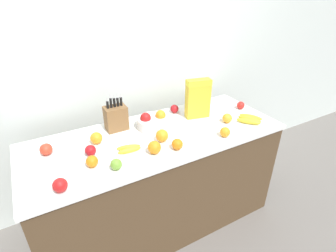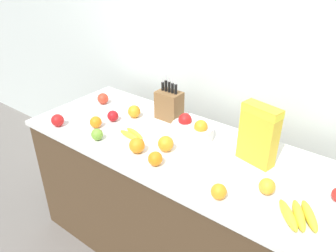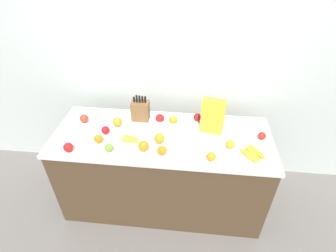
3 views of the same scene
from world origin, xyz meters
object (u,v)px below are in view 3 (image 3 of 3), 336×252
(cereal_box, at_px, (213,115))
(orange_near_bowl, at_px, (230,144))
(knife_block, at_px, (140,110))
(orange_mid_right, at_px, (143,146))
(banana_bunch_right, at_px, (130,139))
(orange_front_center, at_px, (162,151))
(banana_bunch_left, at_px, (253,154))
(orange_by_cereal, at_px, (98,139))
(apple_front, at_px, (262,136))
(apple_leftmost, at_px, (68,147))
(apple_by_knife_block, at_px, (197,117))
(apple_rear, at_px, (84,119))
(orange_mid_left, at_px, (211,157))
(orange_back_center, at_px, (117,122))
(orange_front_left, at_px, (159,138))
(fruit_bowl, at_px, (166,123))
(apple_middle, at_px, (109,148))
(apple_near_bananas, at_px, (105,130))

(cereal_box, relative_size, orange_near_bowl, 4.21)
(knife_block, distance_m, orange_mid_right, 0.44)
(banana_bunch_right, height_order, orange_front_center, orange_front_center)
(orange_mid_right, height_order, orange_near_bowl, orange_mid_right)
(banana_bunch_left, bearing_deg, orange_mid_right, -178.20)
(orange_by_cereal, bearing_deg, orange_near_bowl, 2.45)
(cereal_box, distance_m, apple_front, 0.45)
(apple_leftmost, relative_size, orange_near_bowl, 1.04)
(knife_block, bearing_deg, apple_by_knife_block, 3.62)
(apple_by_knife_block, distance_m, orange_by_cereal, 0.90)
(apple_rear, relative_size, orange_mid_left, 1.09)
(apple_leftmost, height_order, orange_mid_right, orange_mid_right)
(banana_bunch_right, relative_size, orange_back_center, 2.01)
(orange_near_bowl, bearing_deg, apple_by_knife_block, 127.14)
(apple_by_knife_block, bearing_deg, orange_front_left, -131.03)
(fruit_bowl, relative_size, apple_middle, 3.58)
(banana_bunch_right, height_order, orange_by_cereal, orange_by_cereal)
(apple_leftmost, bearing_deg, banana_bunch_right, 21.37)
(orange_mid_right, bearing_deg, orange_near_bowl, 8.37)
(apple_by_knife_block, height_order, orange_mid_left, orange_mid_left)
(orange_mid_left, bearing_deg, apple_middle, 178.66)
(knife_block, xyz_separation_m, apple_leftmost, (-0.49, -0.50, -0.06))
(apple_by_knife_block, height_order, orange_mid_right, orange_mid_right)
(orange_mid_left, bearing_deg, apple_leftmost, -179.21)
(cereal_box, bearing_deg, banana_bunch_right, -151.20)
(apple_middle, relative_size, apple_by_knife_block, 0.98)
(orange_back_center, bearing_deg, apple_near_bananas, -120.86)
(apple_middle, height_order, orange_front_center, orange_front_center)
(apple_near_bananas, bearing_deg, apple_by_knife_block, 19.66)
(banana_bunch_right, bearing_deg, fruit_bowl, 36.52)
(apple_rear, height_order, orange_near_bowl, apple_rear)
(fruit_bowl, height_order, apple_leftmost, fruit_bowl)
(banana_bunch_left, bearing_deg, apple_middle, -176.62)
(banana_bunch_right, bearing_deg, orange_mid_right, -38.12)
(apple_front, bearing_deg, orange_mid_left, -144.89)
(banana_bunch_left, distance_m, apple_near_bananas, 1.24)
(cereal_box, distance_m, orange_by_cereal, 0.98)
(banana_bunch_right, bearing_deg, knife_block, 84.59)
(apple_front, distance_m, apple_rear, 1.58)
(apple_by_knife_block, xyz_separation_m, orange_near_bowl, (0.27, -0.36, 0.00))
(knife_block, bearing_deg, apple_near_bananas, -136.68)
(apple_middle, relative_size, orange_back_center, 0.84)
(knife_block, distance_m, orange_mid_left, 0.80)
(apple_front, distance_m, orange_front_center, 0.86)
(apple_front, xyz_separation_m, apple_by_knife_block, (-0.54, 0.22, 0.00))
(apple_near_bananas, bearing_deg, orange_front_center, -22.15)
(apple_rear, relative_size, orange_mid_right, 0.91)
(cereal_box, relative_size, apple_rear, 4.04)
(apple_near_bananas, xyz_separation_m, orange_near_bowl, (1.06, -0.08, 0.00))
(fruit_bowl, xyz_separation_m, orange_by_cereal, (-0.54, -0.26, -0.01))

